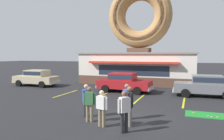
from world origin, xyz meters
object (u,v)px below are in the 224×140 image
at_px(golf_ball, 208,116).
at_px(pedestrian_beanie_man, 89,102).
at_px(car_grey, 206,85).
at_px(car_champagne, 36,77).
at_px(pedestrian_blue_sweater_man, 86,99).
at_px(trash_bin, 205,84).
at_px(car_red, 124,82).
at_px(pedestrian_hooded_kid, 102,107).
at_px(pedestrian_clipboard_woman, 127,100).
at_px(pedestrian_crossing_woman, 124,110).
at_px(pedestrian_leather_jacket_man, 129,104).

distance_m(golf_ball, pedestrian_beanie_man, 6.02).
bearing_deg(car_grey, car_champagne, 179.17).
distance_m(car_grey, pedestrian_blue_sweater_man, 9.82).
height_order(pedestrian_beanie_man, trash_bin, pedestrian_beanie_man).
xyz_separation_m(golf_ball, car_red, (-6.15, 5.57, 0.82)).
height_order(golf_ball, pedestrian_hooded_kid, pedestrian_hooded_kid).
distance_m(car_red, pedestrian_blue_sweater_man, 7.69).
relative_size(golf_ball, pedestrian_clipboard_woman, 0.02).
bearing_deg(pedestrian_crossing_woman, car_champagne, 141.66).
height_order(car_red, pedestrian_blue_sweater_man, pedestrian_blue_sweater_man).
bearing_deg(car_champagne, pedestrian_clipboard_woman, -33.66).
bearing_deg(golf_ball, car_champagne, 158.91).
bearing_deg(pedestrian_beanie_man, car_champagne, 139.21).
distance_m(car_grey, car_champagne, 15.55).
relative_size(pedestrian_leather_jacket_man, trash_bin, 1.80).
relative_size(car_grey, pedestrian_beanie_man, 2.79).
distance_m(pedestrian_leather_jacket_man, pedestrian_clipboard_woman, 1.01).
distance_m(golf_ball, car_red, 8.34).
xyz_separation_m(golf_ball, car_grey, (0.17, 5.71, 0.82)).
relative_size(golf_ball, trash_bin, 0.04).
relative_size(pedestrian_leather_jacket_man, pedestrian_beanie_man, 1.06).
height_order(car_champagne, pedestrian_blue_sweater_man, pedestrian_blue_sweater_man).
height_order(golf_ball, car_champagne, car_champagne).
bearing_deg(pedestrian_beanie_man, pedestrian_crossing_woman, -22.42).
bearing_deg(car_grey, golf_ball, -91.72).
xyz_separation_m(car_champagne, pedestrian_leather_jacket_man, (12.04, -8.69, 0.11)).
xyz_separation_m(pedestrian_clipboard_woman, pedestrian_crossing_woman, (0.41, -1.78, -0.02)).
relative_size(pedestrian_blue_sweater_man, pedestrian_hooded_kid, 1.04).
height_order(pedestrian_clipboard_woman, pedestrian_beanie_man, pedestrian_clipboard_woman).
distance_m(pedestrian_leather_jacket_man, pedestrian_beanie_man, 1.91).
height_order(car_grey, pedestrian_clipboard_woman, pedestrian_clipboard_woman).
relative_size(golf_ball, pedestrian_beanie_man, 0.03).
bearing_deg(car_champagne, golf_ball, -21.09).
height_order(car_grey, car_champagne, same).
bearing_deg(golf_ball, pedestrian_crossing_woman, -132.67).
height_order(car_red, pedestrian_beanie_man, pedestrian_beanie_man).
distance_m(golf_ball, pedestrian_blue_sweater_man, 6.21).
bearing_deg(pedestrian_clipboard_woman, car_grey, 62.59).
bearing_deg(car_red, pedestrian_beanie_man, -83.87).
xyz_separation_m(car_grey, car_red, (-6.32, -0.13, 0.00)).
bearing_deg(car_champagne, car_grey, -0.83).
relative_size(car_grey, pedestrian_blue_sweater_man, 2.78).
relative_size(pedestrian_blue_sweater_man, pedestrian_beanie_man, 1.00).
relative_size(pedestrian_blue_sweater_man, pedestrian_crossing_woman, 0.98).
height_order(pedestrian_clipboard_woman, pedestrian_crossing_woman, pedestrian_clipboard_woman).
height_order(car_grey, pedestrian_blue_sweater_man, pedestrian_blue_sweater_man).
bearing_deg(car_red, trash_bin, 27.56).
height_order(pedestrian_blue_sweater_man, pedestrian_clipboard_woman, pedestrian_clipboard_woman).
bearing_deg(pedestrian_beanie_man, pedestrian_leather_jacket_man, 1.52).
bearing_deg(pedestrian_clipboard_woman, car_champagne, 146.34).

